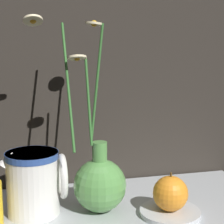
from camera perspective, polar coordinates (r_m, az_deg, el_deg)
name	(u,v)px	position (r m, az deg, el deg)	size (l,w,h in m)	color
ground_plane	(117,216)	(0.79, 0.73, -15.53)	(6.00, 6.00, 0.00)	black
shelf	(117,213)	(0.78, 0.73, -15.13)	(0.67, 0.34, 0.01)	#B2B7BC
vase_with_flowers	(99,181)	(0.76, -1.96, -10.44)	(0.19, 0.12, 0.38)	#59994C
ceramic_pitcher	(35,180)	(0.76, -11.71, -10.13)	(0.13, 0.10, 0.14)	white
saucer_plate	(170,212)	(0.77, 8.81, -14.88)	(0.12, 0.12, 0.01)	silver
orange_fruit	(170,193)	(0.75, 8.90, -12.15)	(0.07, 0.07, 0.08)	orange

